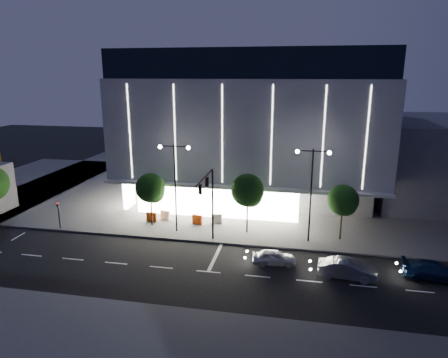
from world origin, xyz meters
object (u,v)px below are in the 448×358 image
object	(u,v)px
street_lamp_west	(175,175)
car_third	(435,271)
car_lead	(274,257)
barrier_d	(217,219)
ped_signal_far	(59,212)
tree_left	(151,190)
barrier_b	(165,215)
street_lamp_east	(312,182)
traffic_mast	(209,194)
car_second	(347,269)
tree_mid	(248,192)
barrier_a	(151,217)
barrier_c	(197,219)
tree_right	(343,202)

from	to	relation	value
street_lamp_west	car_third	bearing A→B (deg)	-13.33
car_lead	barrier_d	world-z (taller)	car_lead
ped_signal_far	tree_left	bearing A→B (deg)	15.61
ped_signal_far	barrier_b	size ratio (longest dim) A/B	2.73
street_lamp_west	ped_signal_far	xyz separation A→B (m)	(-12.00, -1.50, -4.07)
street_lamp_east	barrier_d	size ratio (longest dim) A/B	8.18
traffic_mast	car_lead	world-z (taller)	traffic_mast
car_second	car_third	xyz separation A→B (m)	(6.69, 1.03, -0.04)
tree_mid	car_third	bearing A→B (deg)	-22.28
ped_signal_far	tree_mid	world-z (taller)	tree_mid
ped_signal_far	barrier_a	bearing A→B (deg)	22.53
street_lamp_east	barrier_a	xyz separation A→B (m)	(-16.45, 2.05, -5.31)
street_lamp_east	barrier_b	xyz separation A→B (m)	(-15.20, 2.89, -5.31)
car_lead	barrier_c	world-z (taller)	car_lead
street_lamp_west	barrier_c	world-z (taller)	street_lamp_west
car_second	barrier_a	bearing A→B (deg)	72.14
street_lamp_east	car_third	world-z (taller)	street_lamp_east
traffic_mast	street_lamp_east	size ratio (longest dim) A/B	0.79
traffic_mast	tree_right	xyz separation A→B (m)	(12.03, 3.68, -1.14)
street_lamp_west	barrier_c	bearing A→B (deg)	55.31
street_lamp_east	ped_signal_far	size ratio (longest dim) A/B	3.00
barrier_c	ped_signal_far	bearing A→B (deg)	-148.48
ped_signal_far	barrier_b	xyz separation A→B (m)	(9.80, 4.39, -1.24)
tree_mid	car_third	world-z (taller)	tree_mid
car_second	car_third	bearing A→B (deg)	-75.60
tree_mid	ped_signal_far	bearing A→B (deg)	-172.45
tree_left	barrier_a	xyz separation A→B (m)	(-0.48, 1.03, -3.38)
street_lamp_west	tree_right	distance (m)	16.19
traffic_mast	car_second	bearing A→B (deg)	-17.35
car_second	street_lamp_west	bearing A→B (deg)	73.81
car_third	tree_mid	bearing A→B (deg)	71.80
barrier_c	barrier_a	bearing A→B (deg)	-161.65
tree_mid	tree_left	bearing A→B (deg)	-180.00
tree_right	car_second	bearing A→B (deg)	-91.14
tree_right	ped_signal_far	bearing A→B (deg)	-174.86
street_lamp_east	tree_left	xyz separation A→B (m)	(-15.97, 1.02, -1.92)
tree_right	car_third	xyz separation A→B (m)	(6.54, -6.37, -3.18)
tree_mid	car_lead	distance (m)	7.83
car_second	barrier_d	distance (m)	15.43
ped_signal_far	barrier_d	bearing A→B (deg)	15.80
traffic_mast	ped_signal_far	bearing A→B (deg)	175.85
tree_left	traffic_mast	bearing A→B (deg)	-27.84
tree_left	car_second	distance (m)	20.52
ped_signal_far	car_second	bearing A→B (deg)	-9.91
car_second	ped_signal_far	bearing A→B (deg)	85.76
tree_mid	car_second	xyz separation A→B (m)	(8.85, -7.39, -3.60)
ped_signal_far	car_third	world-z (taller)	ped_signal_far
tree_right	barrier_a	distance (m)	19.77
barrier_c	barrier_d	xyz separation A→B (m)	(1.98, 0.65, 0.00)
tree_mid	tree_right	size ratio (longest dim) A/B	1.12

